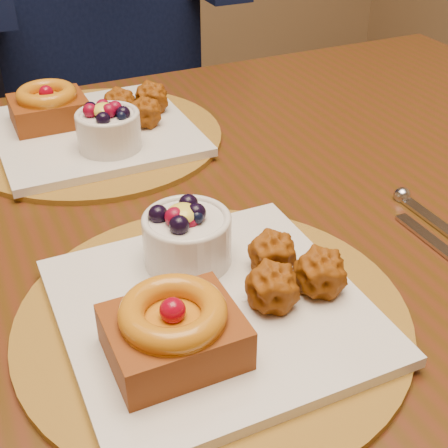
{
  "coord_description": "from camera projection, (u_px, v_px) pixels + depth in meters",
  "views": [
    {
      "loc": [
        -0.24,
        -0.66,
        1.17
      ],
      "look_at": [
        -0.02,
        -0.19,
        0.83
      ],
      "focal_mm": 50.0,
      "sensor_mm": 36.0,
      "label": 1
    }
  ],
  "objects": [
    {
      "name": "dining_table",
      "position": [
        146.0,
        261.0,
        0.81
      ],
      "size": [
        1.6,
        0.9,
        0.76
      ],
      "color": "#3D240B",
      "rests_on": "ground"
    },
    {
      "name": "place_setting_near",
      "position": [
        208.0,
        298.0,
        0.59
      ],
      "size": [
        0.38,
        0.38,
        0.09
      ],
      "color": "brown",
      "rests_on": "dining_table"
    },
    {
      "name": "place_setting_far",
      "position": [
        92.0,
        126.0,
        0.92
      ],
      "size": [
        0.38,
        0.38,
        0.09
      ],
      "color": "brown",
      "rests_on": "dining_table"
    },
    {
      "name": "cutlery_near",
      "position": [
        447.0,
        241.0,
        0.71
      ],
      "size": [
        0.06,
        0.17,
        0.0
      ],
      "primitive_type": "cube",
      "color": "#B2B2B7",
      "rests_on": "dining_table"
    },
    {
      "name": "chair_far",
      "position": [
        53.0,
        140.0,
        1.62
      ],
      "size": [
        0.41,
        0.41,
        0.82
      ],
      "rotation": [
        0.0,
        0.0,
        0.04
      ],
      "color": "black",
      "rests_on": "ground"
    }
  ]
}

